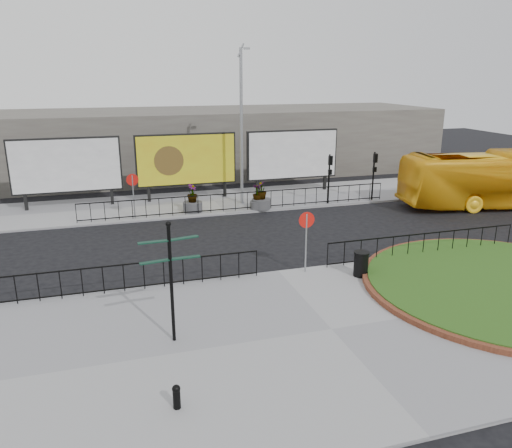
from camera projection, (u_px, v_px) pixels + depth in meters
name	position (u px, v px, depth m)	size (l,w,h in m)	color
ground	(278.00, 273.00, 20.07)	(90.00, 90.00, 0.00)	black
pavement_near	(331.00, 331.00, 15.47)	(30.00, 10.00, 0.12)	gray
pavement_far	(215.00, 202.00, 31.05)	(44.00, 6.00, 0.12)	gray
brick_edge	(505.00, 285.00, 18.42)	(10.40, 10.40, 0.18)	brown
grass_lawn	(505.00, 285.00, 18.42)	(10.00, 10.00, 0.22)	#234312
railing_near_left	(124.00, 278.00, 17.94)	(10.00, 0.10, 1.10)	black
railing_near_right	(423.00, 245.00, 21.40)	(9.00, 0.10, 1.10)	black
railing_far	(241.00, 201.00, 28.67)	(18.00, 0.10, 1.10)	black
speed_sign_far	(133.00, 186.00, 26.74)	(0.64, 0.07, 2.47)	gray
speed_sign_near	(306.00, 229.00, 19.43)	(0.64, 0.07, 2.47)	gray
billboard_left	(66.00, 166.00, 28.84)	(6.20, 0.31, 4.10)	black
billboard_mid	(186.00, 160.00, 30.79)	(6.20, 0.31, 4.10)	black
billboard_right	(292.00, 155.00, 32.73)	(6.20, 0.31, 4.10)	black
lamp_post	(241.00, 125.00, 29.17)	(0.74, 0.18, 9.23)	gray
signal_pole_a	(330.00, 171.00, 29.82)	(0.22, 0.26, 3.00)	black
signal_pole_b	(374.00, 169.00, 30.65)	(0.22, 0.26, 3.00)	black
building_backdrop	(187.00, 142.00, 39.50)	(40.00, 10.00, 5.00)	#656258
fingerpost_sign	(171.00, 270.00, 14.17)	(1.73, 0.43, 3.69)	black
bollard	(177.00, 396.00, 11.71)	(0.20, 0.20, 0.62)	black
litter_bin	(361.00, 264.00, 19.38)	(0.60, 0.60, 0.99)	black
bus	(501.00, 179.00, 29.73)	(2.81, 11.99, 3.34)	#EFAD15
planter_a	(193.00, 202.00, 28.44)	(1.09, 1.09, 1.61)	#4C4C4F
planter_b	(257.00, 199.00, 29.03)	(0.88, 0.88, 1.46)	#4C4C4F
planter_c	(261.00, 199.00, 29.10)	(1.10, 1.10, 1.65)	#4C4C4F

